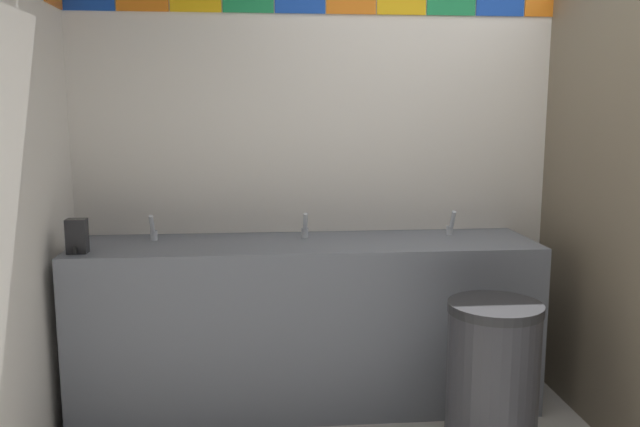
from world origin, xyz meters
The scene contains 7 objects.
wall_back centered at (0.00, 1.48, 1.36)m, with size 4.49×0.09×2.71m.
vanity_counter centered at (-1.05, 1.17, 0.44)m, with size 2.30×0.55×0.85m.
faucet_left centered at (-1.81, 1.26, 0.90)m, with size 0.04×0.10×0.14m.
faucet_center centered at (-1.05, 1.26, 0.90)m, with size 0.04×0.10×0.14m.
faucet_right centered at (-0.28, 1.26, 0.90)m, with size 0.04×0.10×0.14m.
soap_dispenser centered at (-2.11, 1.01, 0.93)m, with size 0.09×0.09×0.16m.
trash_bin centered at (-0.31, 0.52, 0.36)m, with size 0.39×0.39×0.71m.
Camera 1 is at (-1.27, -1.98, 1.50)m, focal length 36.18 mm.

